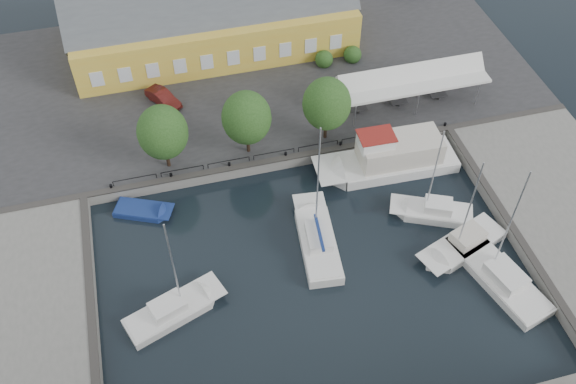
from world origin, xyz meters
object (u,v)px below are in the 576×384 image
object	(u,v)px
trawler	(391,159)
launch_nw	(143,211)
east_boat_b	(463,245)
car_red	(163,98)
east_boat_c	(500,279)
tent_canopy	(412,80)
west_boat_c	(173,312)
center_sailboat	(317,241)
east_boat_a	(433,213)
warehouse	(206,17)

from	to	relation	value
trawler	launch_nw	size ratio (longest dim) A/B	2.50
east_boat_b	car_red	bearing A→B (deg)	132.64
east_boat_b	east_boat_c	size ratio (longest dim) A/B	0.91
tent_canopy	west_boat_c	xyz separation A→B (m)	(-24.71, -16.56, -3.42)
east_boat_c	launch_nw	world-z (taller)	east_boat_c
center_sailboat	launch_nw	bearing A→B (deg)	152.13
trawler	west_boat_c	distance (m)	22.77
tent_canopy	east_boat_b	xyz separation A→B (m)	(-1.88, -16.39, -3.42)
tent_canopy	east_boat_b	size ratio (longest dim) A/B	1.33
west_boat_c	launch_nw	xyz separation A→B (m)	(-1.09, 10.25, -0.17)
launch_nw	tent_canopy	bearing A→B (deg)	13.75
car_red	east_boat_a	distance (m)	26.98
warehouse	east_boat_b	world-z (taller)	warehouse
trawler	launch_nw	bearing A→B (deg)	179.08
west_boat_c	center_sailboat	bearing A→B (deg)	15.98
west_boat_c	east_boat_a	bearing A→B (deg)	10.05
tent_canopy	east_boat_c	world-z (taller)	east_boat_c
launch_nw	east_boat_a	bearing A→B (deg)	-15.48
tent_canopy	warehouse	bearing A→B (deg)	140.14
warehouse	west_boat_c	bearing A→B (deg)	-104.93
east_boat_c	west_boat_c	world-z (taller)	east_boat_c
warehouse	trawler	distance (m)	24.20
east_boat_c	car_red	bearing A→B (deg)	130.18
warehouse	east_boat_a	xyz separation A→B (m)	(13.80, -26.54, -4.17)
car_red	east_boat_a	xyz separation A→B (m)	(19.55, -18.53, -1.39)
tent_canopy	east_boat_b	world-z (taller)	east_boat_b
east_boat_c	east_boat_a	bearing A→B (deg)	107.14
car_red	center_sailboat	distance (m)	21.30
east_boat_a	center_sailboat	bearing A→B (deg)	-177.24
center_sailboat	east_boat_a	xyz separation A→B (m)	(10.04, 0.48, -0.10)
east_boat_c	trawler	bearing A→B (deg)	105.42
center_sailboat	launch_nw	xyz separation A→B (m)	(-12.95, 6.85, -0.27)
tent_canopy	west_boat_c	bearing A→B (deg)	-146.17
center_sailboat	launch_nw	distance (m)	14.66
center_sailboat	trawler	world-z (taller)	center_sailboat
center_sailboat	launch_nw	size ratio (longest dim) A/B	2.38
launch_nw	center_sailboat	bearing A→B (deg)	-27.87
warehouse	east_boat_c	world-z (taller)	east_boat_c
car_red	west_boat_c	xyz separation A→B (m)	(-2.35, -22.41, -1.39)
east_boat_b	tent_canopy	bearing A→B (deg)	83.46
car_red	east_boat_a	bearing A→B (deg)	-75.15
west_boat_c	east_boat_b	bearing A→B (deg)	0.44
center_sailboat	launch_nw	world-z (taller)	center_sailboat
trawler	east_boat_a	size ratio (longest dim) A/B	1.31
car_red	launch_nw	size ratio (longest dim) A/B	0.78
tent_canopy	car_red	distance (m)	23.19
car_red	east_boat_c	world-z (taller)	east_boat_c
east_boat_b	west_boat_c	xyz separation A→B (m)	(-22.83, -0.18, 0.00)
car_red	east_boat_b	distance (m)	30.26
car_red	warehouse	bearing A→B (deg)	22.60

